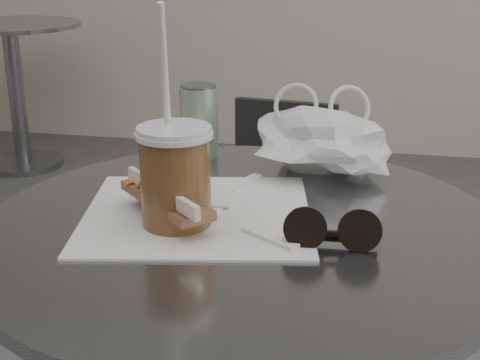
% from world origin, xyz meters
% --- Properties ---
extents(bg_table, '(0.70, 0.70, 0.74)m').
position_xyz_m(bg_table, '(-1.60, 2.40, 0.47)').
color(bg_table, slate).
rests_on(bg_table, ground).
extents(chair_far, '(0.37, 0.39, 0.70)m').
position_xyz_m(chair_far, '(-0.08, 1.01, 0.32)').
color(chair_far, '#2B2B2E').
rests_on(chair_far, ground).
extents(sandwich_paper, '(0.38, 0.37, 0.00)m').
position_xyz_m(sandwich_paper, '(-0.07, 0.22, 0.74)').
color(sandwich_paper, white).
rests_on(sandwich_paper, cafe_table).
extents(banh_mi, '(0.22, 0.23, 0.08)m').
position_xyz_m(banh_mi, '(-0.11, 0.19, 0.78)').
color(banh_mi, '#AD8741').
rests_on(banh_mi, sandwich_paper).
extents(iced_coffee, '(0.11, 0.11, 0.31)m').
position_xyz_m(iced_coffee, '(-0.09, 0.17, 0.82)').
color(iced_coffee, brown).
rests_on(iced_coffee, cafe_table).
extents(sunglasses, '(0.13, 0.04, 0.06)m').
position_xyz_m(sunglasses, '(0.13, 0.14, 0.76)').
color(sunglasses, black).
rests_on(sunglasses, cafe_table).
extents(plastic_bag, '(0.25, 0.21, 0.11)m').
position_xyz_m(plastic_bag, '(0.09, 0.43, 0.80)').
color(plastic_bag, white).
rests_on(plastic_bag, cafe_table).
extents(napkin_stack, '(0.15, 0.15, 0.01)m').
position_xyz_m(napkin_stack, '(-0.10, 0.28, 0.74)').
color(napkin_stack, white).
rests_on(napkin_stack, cafe_table).
extents(drink_can, '(0.07, 0.07, 0.13)m').
position_xyz_m(drink_can, '(-0.14, 0.50, 0.81)').
color(drink_can, '#538F59').
rests_on(drink_can, cafe_table).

